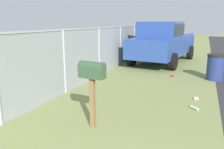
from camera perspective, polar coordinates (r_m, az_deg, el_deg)
mailbox at (r=4.32m, az=-5.09°, el=-0.14°), size 0.25×0.54×1.34m
pickup_truck at (r=11.91m, az=12.74°, el=8.19°), size 5.52×2.85×2.09m
trash_bin at (r=8.99m, az=24.70°, el=1.72°), size 0.61×0.61×0.94m
fence_section at (r=9.80m, az=-0.33°, el=6.95°), size 16.57×0.07×1.88m
litter_can_far_scatter at (r=9.03m, az=14.99°, el=-0.34°), size 0.13×0.13×0.07m
litter_cup_near_hydrant at (r=6.58m, az=20.51°, el=-5.70°), size 0.10×0.11×0.08m
litter_bottle_midfield_a at (r=5.88m, az=20.16°, el=-7.94°), size 0.20×0.21×0.07m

